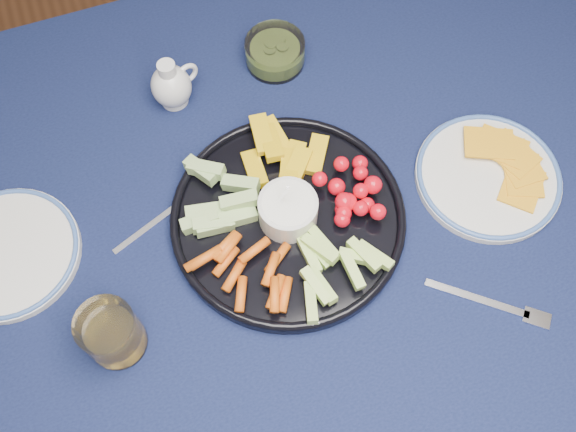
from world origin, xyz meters
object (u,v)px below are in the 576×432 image
object	(u,v)px
dining_table	(270,240)
crudite_platter	(286,216)
pickle_bowl	(275,53)
juice_tumbler	(113,335)
side_plate_extra	(7,253)
cheese_plate	(489,175)
creamer_pitcher	(172,85)

from	to	relation	value
dining_table	crudite_platter	world-z (taller)	crudite_platter
pickle_bowl	juice_tumbler	xyz separation A→B (m)	(-0.39, -0.41, 0.02)
dining_table	crudite_platter	xyz separation A→B (m)	(0.02, -0.02, 0.11)
pickle_bowl	side_plate_extra	distance (m)	0.56
pickle_bowl	juice_tumbler	bearing A→B (deg)	-133.35
pickle_bowl	cheese_plate	distance (m)	0.43
cheese_plate	dining_table	bearing A→B (deg)	170.96
pickle_bowl	side_plate_extra	size ratio (longest dim) A/B	0.48
dining_table	crudite_platter	distance (m)	0.11
creamer_pitcher	cheese_plate	distance (m)	0.55
crudite_platter	side_plate_extra	size ratio (longest dim) A/B	1.66
crudite_platter	side_plate_extra	world-z (taller)	crudite_platter
crudite_platter	cheese_plate	xyz separation A→B (m)	(0.34, -0.04, -0.01)
pickle_bowl	cheese_plate	world-z (taller)	pickle_bowl
dining_table	creamer_pitcher	bearing A→B (deg)	105.75
dining_table	side_plate_extra	bearing A→B (deg)	169.25
juice_tumbler	side_plate_extra	bearing A→B (deg)	123.65
creamer_pitcher	juice_tumbler	bearing A→B (deg)	-116.47
creamer_pitcher	side_plate_extra	bearing A→B (deg)	-148.68
dining_table	creamer_pitcher	world-z (taller)	creamer_pitcher
creamer_pitcher	pickle_bowl	size ratio (longest dim) A/B	0.90
creamer_pitcher	side_plate_extra	distance (m)	0.38
crudite_platter	juice_tumbler	distance (m)	0.31
crudite_platter	cheese_plate	distance (m)	0.34
juice_tumbler	cheese_plate	bearing A→B (deg)	5.41
juice_tumbler	side_plate_extra	distance (m)	0.23
crudite_platter	creamer_pitcher	size ratio (longest dim) A/B	3.85
crudite_platter	side_plate_extra	xyz separation A→B (m)	(-0.42, 0.09, -0.01)
creamer_pitcher	pickle_bowl	world-z (taller)	creamer_pitcher
pickle_bowl	side_plate_extra	world-z (taller)	pickle_bowl
dining_table	juice_tumbler	bearing A→B (deg)	-156.55
pickle_bowl	cheese_plate	xyz separation A→B (m)	(0.24, -0.35, -0.01)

